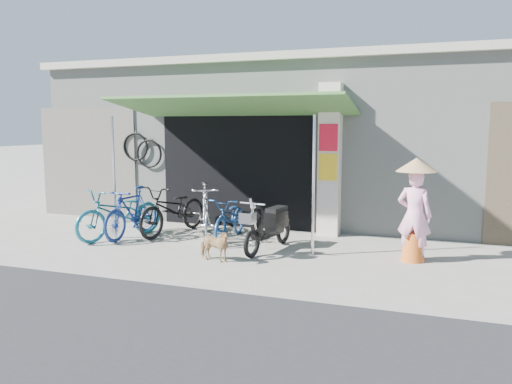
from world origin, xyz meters
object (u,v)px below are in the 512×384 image
(bike_teal, at_px, (120,213))
(nun, at_px, (415,210))
(bike_black, at_px, (174,209))
(bike_navy, at_px, (231,218))
(street_dog, at_px, (214,246))
(bike_blue, at_px, (132,212))
(bike_silver, at_px, (205,211))
(moped, at_px, (269,226))

(bike_teal, relative_size, nun, 1.12)
(bike_black, xyz_separation_m, nun, (4.64, -0.55, 0.33))
(bike_black, xyz_separation_m, bike_navy, (1.28, -0.10, -0.09))
(bike_navy, bearing_deg, bike_black, 172.58)
(bike_navy, height_order, street_dog, bike_navy)
(bike_blue, distance_m, bike_black, 0.83)
(bike_teal, distance_m, bike_silver, 1.64)
(bike_teal, relative_size, bike_black, 0.98)
(bike_blue, height_order, bike_silver, bike_silver)
(bike_teal, height_order, street_dog, bike_teal)
(bike_teal, distance_m, bike_navy, 2.15)
(bike_teal, xyz_separation_m, nun, (5.43, 0.14, 0.34))
(bike_teal, xyz_separation_m, bike_silver, (1.52, 0.62, 0.04))
(bike_blue, distance_m, moped, 2.85)
(bike_blue, xyz_separation_m, nun, (5.26, -0.01, 0.34))
(bike_black, bearing_deg, street_dog, -33.39)
(street_dog, distance_m, nun, 3.27)
(bike_teal, distance_m, street_dog, 2.58)
(bike_blue, bearing_deg, moped, 2.76)
(bike_teal, xyz_separation_m, bike_black, (0.79, 0.69, 0.01))
(bike_black, distance_m, street_dog, 2.30)
(bike_navy, relative_size, nun, 0.94)
(bike_teal, bearing_deg, bike_silver, 45.14)
(moped, bearing_deg, bike_black, 174.94)
(nun, bearing_deg, bike_navy, 3.76)
(bike_teal, distance_m, bike_blue, 0.22)
(bike_navy, height_order, nun, nun)
(bike_silver, bearing_deg, street_dog, -86.34)
(street_dog, bearing_deg, bike_teal, 78.90)
(bike_navy, distance_m, moped, 1.08)
(street_dog, relative_size, nun, 0.37)
(bike_blue, relative_size, nun, 0.98)
(bike_navy, distance_m, street_dog, 1.57)
(bike_silver, bearing_deg, bike_teal, 176.50)
(bike_black, bearing_deg, bike_silver, 6.49)
(bike_blue, height_order, nun, nun)
(bike_navy, bearing_deg, bike_teal, -167.02)
(bike_teal, bearing_deg, bike_blue, 64.88)
(bike_black, xyz_separation_m, moped, (2.22, -0.62, -0.08))
(street_dog, relative_size, moped, 0.38)
(moped, bearing_deg, bike_silver, 170.35)
(bike_blue, bearing_deg, bike_navy, 17.36)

